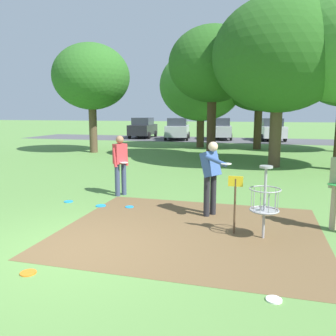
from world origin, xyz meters
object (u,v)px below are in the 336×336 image
Objects in this scene: tree_far_center at (91,77)px; parked_car_center_left at (178,129)px; tree_mid_left at (201,86)px; frisbee_by_tee at (68,202)px; frisbee_far_right at (129,207)px; player_waiting_left at (120,162)px; frisbee_mid_grass at (101,206)px; tree_near_left at (279,55)px; disc_golf_basket at (261,199)px; tree_mid_right at (260,76)px; parked_car_leftmost at (143,128)px; parked_car_rightmost at (271,129)px; parked_car_center_right at (220,129)px; tree_near_right at (213,65)px; player_foreground_watching at (211,173)px; frisbee_far_left at (274,300)px; frisbee_near_basket at (28,273)px.

parked_car_center_left is (2.49, 10.66, -3.40)m from tree_far_center.
tree_mid_left is 1.44× the size of parked_car_center_left.
tree_far_center is at bearing 113.93° from frisbee_by_tee.
tree_far_center is (-6.40, 10.52, 4.31)m from frisbee_far_right.
player_waiting_left is 0.39× the size of parked_car_center_left.
tree_near_left is at bearing 60.34° from frisbee_mid_grass.
player_waiting_left reaches higher than disc_golf_basket.
parked_car_center_left is (-6.77, 6.28, -3.64)m from tree_mid_right.
player_waiting_left is 22.22m from parked_car_leftmost.
parked_car_rightmost is at bearing 80.23° from frisbee_far_right.
parked_car_center_left is (-7.08, 22.49, 0.17)m from disc_golf_basket.
disc_golf_basket is 0.31× the size of parked_car_center_left.
tree_near_right is at bearing -85.25° from parked_car_center_right.
parked_car_center_right reaches higher than player_foreground_watching.
parked_car_center_right reaches higher than frisbee_far_right.
frisbee_by_tee is 0.05× the size of parked_car_rightmost.
frisbee_by_tee is 0.04× the size of tree_mid_left.
tree_mid_right is at bearing 91.07° from disc_golf_basket.
frisbee_mid_grass is 5.36m from frisbee_far_left.
parked_car_center_right is 4.23m from parked_car_rightmost.
frisbee_by_tee is 1.03m from frisbee_mid_grass.
frisbee_near_basket and frisbee_far_right have the same top height.
frisbee_mid_grass is 21.52m from parked_car_center_left.
disc_golf_basket is 3.51m from frisbee_far_right.
tree_far_center reaches higher than frisbee_far_right.
tree_near_left is at bearing -74.38° from parked_car_center_right.
disc_golf_basket is 1.63m from player_foreground_watching.
parked_car_leftmost is (-7.45, 22.28, 0.91)m from frisbee_far_right.
tree_mid_right is at bearing 86.90° from player_foreground_watching.
disc_golf_basket is 11.80m from tree_near_right.
disc_golf_basket is at bearing -77.00° from tree_near_right.
player_waiting_left is at bearing 122.09° from frisbee_far_right.
parked_car_leftmost reaches higher than frisbee_far_right.
tree_mid_right is at bearing 75.50° from player_waiting_left.
tree_mid_right is at bearing 80.87° from frisbee_near_basket.
player_waiting_left is 0.26× the size of tree_near_right.
parked_car_rightmost is at bearing -0.59° from parked_car_center_right.
tree_far_center reaches higher than parked_car_rightmost.
parked_car_center_left reaches higher than frisbee_far_right.
frisbee_near_basket is 1.15× the size of frisbee_far_left.
tree_near_left reaches higher than tree_mid_right.
frisbee_far_right is at bearing -57.91° from player_waiting_left.
frisbee_near_basket is 1.10× the size of frisbee_far_right.
player_waiting_left is 6.63× the size of frisbee_mid_grass.
tree_mid_left is at bearing 105.37° from tree_near_right.
parked_car_leftmost is at bearing 122.52° from tree_near_right.
parked_car_rightmost reaches higher than frisbee_far_left.
tree_near_left is 1.58× the size of parked_car_rightmost.
frisbee_by_tee and frisbee_mid_grass have the same top height.
tree_near_right is 7.13m from tree_far_center.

